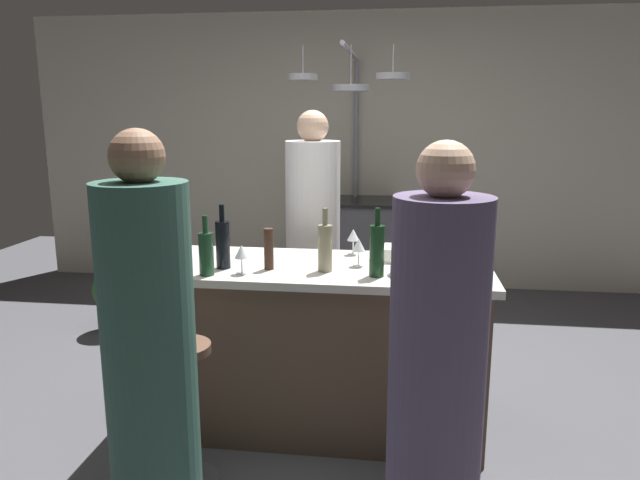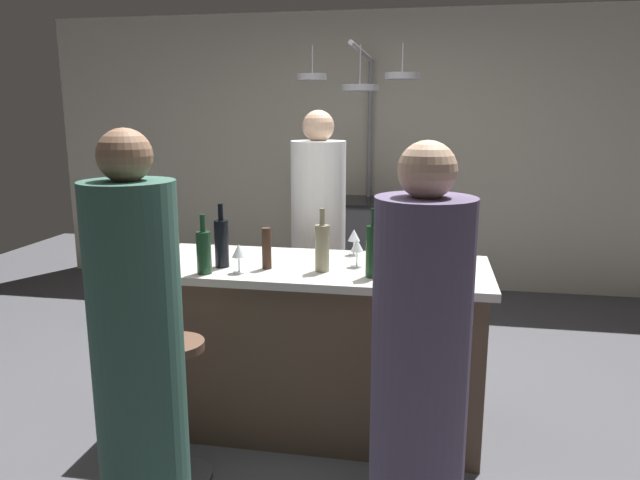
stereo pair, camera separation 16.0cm
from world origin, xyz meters
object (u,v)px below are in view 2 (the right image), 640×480
object	(u,v)px
stove_range	(365,247)
mixing_bowl_steel	(409,269)
wine_bottle_white	(322,247)
guest_right	(419,389)
potted_plant	(129,291)
guest_left	(139,361)
chef	(318,249)
bar_stool_right	(409,426)
wine_glass_by_chef	(357,247)
pepper_mill	(267,248)
bar_stool_left	(178,405)
wine_bottle_dark	(222,242)
wine_bottle_green	(204,251)
wine_glass_near_left_guest	(354,237)
mixing_bowl_ceramic	(388,254)
wine_glass_near_right_guest	(239,252)
wine_bottle_red	(373,250)

from	to	relation	value
stove_range	mixing_bowl_steel	xyz separation A→B (m)	(0.49, -2.58, 0.49)
wine_bottle_white	stove_range	bearing A→B (deg)	91.36
guest_right	potted_plant	distance (m)	3.21
stove_range	guest_left	size ratio (longest dim) A/B	0.55
chef	bar_stool_right	size ratio (longest dim) A/B	2.49
guest_left	wine_glass_by_chef	distance (m)	1.25
guest_right	wine_glass_by_chef	world-z (taller)	guest_right
guest_left	pepper_mill	size ratio (longest dim) A/B	7.74
wine_glass_by_chef	mixing_bowl_steel	size ratio (longest dim) A/B	0.68
stove_range	potted_plant	size ratio (longest dim) A/B	1.71
bar_stool_left	wine_bottle_dark	bearing A→B (deg)	83.83
pepper_mill	mixing_bowl_steel	size ratio (longest dim) A/B	0.98
bar_stool_right	mixing_bowl_steel	distance (m)	0.74
wine_bottle_green	potted_plant	bearing A→B (deg)	130.10
bar_stool_left	guest_left	bearing A→B (deg)	-86.14
wine_glass_near_left_guest	wine_glass_by_chef	bearing A→B (deg)	-79.08
wine_bottle_white	mixing_bowl_ceramic	distance (m)	0.42
bar_stool_left	guest_right	distance (m)	1.20
pepper_mill	wine_bottle_dark	world-z (taller)	wine_bottle_dark
guest_right	potted_plant	world-z (taller)	guest_right
guest_left	chef	bearing A→B (deg)	79.30
wine_bottle_dark	chef	bearing A→B (deg)	71.77
bar_stool_right	chef	bearing A→B (deg)	114.57
bar_stool_left	potted_plant	distance (m)	2.19
chef	bar_stool_right	distance (m)	1.66
chef	mixing_bowl_steel	world-z (taller)	chef
wine_bottle_white	bar_stool_left	bearing A→B (deg)	-138.78
wine_glass_by_chef	wine_glass_near_left_guest	distance (m)	0.25
wine_glass_near_left_guest	pepper_mill	bearing A→B (deg)	-137.02
wine_glass_near_right_guest	wine_bottle_red	bearing A→B (deg)	4.18
bar_stool_left	mixing_bowl_steel	world-z (taller)	mixing_bowl_steel
chef	wine_bottle_dark	xyz separation A→B (m)	(-0.32, -0.97, 0.24)
guest_left	wine_bottle_dark	bearing A→B (deg)	88.16
wine_glass_near_right_guest	wine_bottle_dark	bearing A→B (deg)	141.10
chef	wine_bottle_green	bearing A→B (deg)	-108.02
wine_bottle_red	potted_plant	bearing A→B (deg)	146.20
wine_bottle_red	wine_glass_near_left_guest	bearing A→B (deg)	108.90
mixing_bowl_ceramic	wine_glass_near_left_guest	bearing A→B (deg)	155.16
pepper_mill	guest_left	bearing A→B (deg)	-106.69
stove_range	mixing_bowl_ceramic	world-z (taller)	mixing_bowl_ceramic
chef	wine_glass_by_chef	xyz separation A→B (m)	(0.36, -0.84, 0.22)
stove_range	mixing_bowl_ceramic	distance (m)	2.37
wine_bottle_green	wine_glass_near_left_guest	distance (m)	0.85
bar_stool_right	wine_bottle_white	distance (m)	0.94
pepper_mill	wine_glass_by_chef	bearing A→B (deg)	15.47
chef	guest_left	bearing A→B (deg)	-100.70
potted_plant	wine_glass_near_left_guest	xyz separation A→B (m)	(1.90, -0.94, 0.71)
stove_range	guest_right	bearing A→B (deg)	-80.72
wine_bottle_green	mixing_bowl_steel	xyz separation A→B (m)	(0.99, 0.13, -0.08)
wine_bottle_white	wine_glass_by_chef	bearing A→B (deg)	37.28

